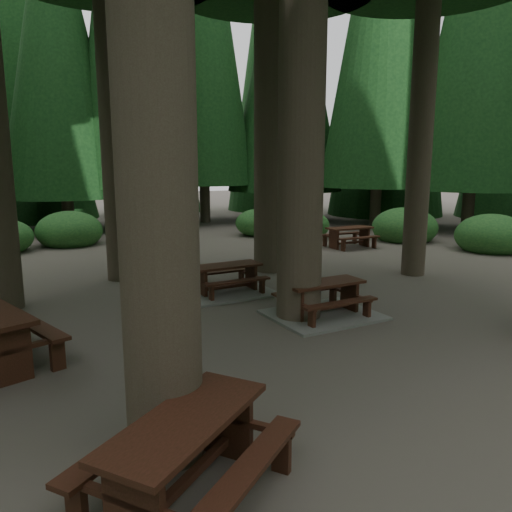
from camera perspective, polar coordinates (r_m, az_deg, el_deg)
name	(u,v)px	position (r m, az deg, el deg)	size (l,w,h in m)	color
ground	(267,327)	(9.09, 1.22, -8.10)	(80.00, 80.00, 0.00)	#524942
picnic_table_a	(323,305)	(9.72, 7.69, -5.59)	(2.05, 1.71, 0.68)	gray
picnic_table_c	(227,284)	(11.31, -3.30, -3.22)	(2.00, 1.66, 0.67)	gray
picnic_table_d	(349,234)	(17.60, 10.64, 2.49)	(1.64, 1.33, 0.70)	#341C0F
picnic_table_e	(187,444)	(4.68, -7.91, -20.56)	(2.28, 2.21, 0.77)	#341C0F
shrub_ring	(280,291)	(9.93, 2.73, -4.06)	(23.86, 24.64, 1.49)	#1D5626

